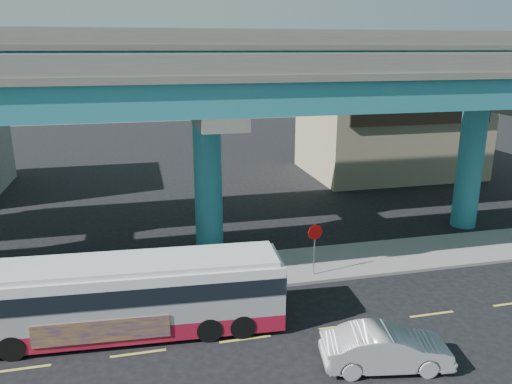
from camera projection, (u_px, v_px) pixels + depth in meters
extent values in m
plane|color=black|center=(244.00, 335.00, 19.38)|extent=(120.00, 120.00, 0.00)
cube|color=gray|center=(220.00, 273.00, 24.50)|extent=(70.00, 4.00, 0.15)
cube|color=#D8C64C|center=(20.00, 369.00, 17.32)|extent=(2.00, 0.12, 0.01)
cube|color=#D8C64C|center=(138.00, 353.00, 18.21)|extent=(2.00, 0.12, 0.01)
cube|color=#D8C64C|center=(245.00, 339.00, 19.10)|extent=(2.00, 0.12, 0.01)
cube|color=#D8C64C|center=(343.00, 326.00, 19.99)|extent=(2.00, 0.12, 0.01)
cube|color=#D8C64C|center=(432.00, 314.00, 20.88)|extent=(2.00, 0.12, 0.01)
cylinder|color=teal|center=(208.00, 184.00, 26.76)|extent=(1.50, 1.50, 7.40)
cube|color=gray|center=(206.00, 109.00, 25.64)|extent=(2.00, 12.00, 0.60)
cube|color=gray|center=(197.00, 86.00, 28.66)|extent=(1.80, 5.00, 1.20)
cylinder|color=teal|center=(469.00, 168.00, 30.32)|extent=(1.50, 1.50, 7.40)
cube|color=gray|center=(478.00, 102.00, 29.20)|extent=(2.00, 12.00, 0.60)
cube|color=gray|center=(444.00, 82.00, 32.22)|extent=(1.80, 5.00, 1.20)
cube|color=teal|center=(216.00, 96.00, 22.10)|extent=(52.00, 5.00, 1.40)
cube|color=gray|center=(216.00, 76.00, 21.86)|extent=(52.00, 5.40, 0.30)
cube|color=gray|center=(226.00, 65.00, 19.37)|extent=(52.00, 0.25, 0.80)
cube|color=gray|center=(208.00, 62.00, 24.04)|extent=(52.00, 0.25, 0.80)
cube|color=teal|center=(197.00, 63.00, 28.30)|extent=(52.00, 5.00, 1.40)
cube|color=gray|center=(196.00, 48.00, 28.07)|extent=(52.00, 5.40, 0.30)
cube|color=gray|center=(202.00, 36.00, 25.58)|extent=(52.00, 0.25, 0.80)
cube|color=gray|center=(191.00, 38.00, 30.25)|extent=(52.00, 0.25, 0.80)
cube|color=tan|center=(389.00, 133.00, 43.90)|extent=(14.00, 10.00, 7.00)
cube|color=black|center=(422.00, 117.00, 38.55)|extent=(12.00, 0.25, 1.20)
cube|color=maroon|center=(132.00, 320.00, 19.44)|extent=(11.82, 3.21, 0.68)
cube|color=#B2B2B6|center=(130.00, 295.00, 19.14)|extent=(11.82, 3.21, 1.46)
cube|color=black|center=(129.00, 283.00, 19.01)|extent=(11.89, 3.26, 0.68)
cube|color=silver|center=(128.00, 271.00, 18.86)|extent=(11.82, 3.21, 0.39)
cube|color=silver|center=(128.00, 263.00, 18.77)|extent=(11.41, 2.93, 0.19)
cube|color=black|center=(280.00, 275.00, 20.01)|extent=(0.20, 2.23, 1.17)
cube|color=navy|center=(102.00, 331.00, 17.98)|extent=(4.86, 0.35, 0.88)
cylinder|color=black|center=(12.00, 348.00, 17.72)|extent=(0.99, 0.35, 0.97)
cylinder|color=black|center=(29.00, 315.00, 19.84)|extent=(0.99, 0.35, 0.97)
cylinder|color=black|center=(209.00, 329.00, 18.87)|extent=(0.99, 0.35, 0.97)
cylinder|color=black|center=(205.00, 301.00, 20.99)|extent=(0.99, 0.35, 0.97)
cylinder|color=black|center=(243.00, 326.00, 19.08)|extent=(0.99, 0.35, 0.97)
cylinder|color=black|center=(235.00, 298.00, 21.20)|extent=(0.99, 0.35, 0.97)
imported|color=#B3B2B8|center=(386.00, 348.00, 17.25)|extent=(3.11, 5.00, 1.47)
cylinder|color=gray|center=(314.00, 253.00, 23.92)|extent=(0.06, 0.06, 2.24)
cylinder|color=#B20A0A|center=(315.00, 232.00, 23.60)|extent=(0.77, 0.14, 0.77)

